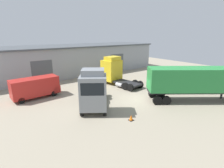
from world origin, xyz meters
name	(u,v)px	position (x,y,z in m)	size (l,w,h in m)	color
ground_plane	(141,99)	(0.00, 0.00, 0.00)	(60.00, 60.00, 0.00)	gray
warehouse_building	(74,59)	(0.00, 18.57, 2.70)	(33.72, 9.66, 5.38)	#93999E
tractor_unit_grey	(94,91)	(-6.05, 0.56, 2.05)	(5.64, 6.69, 4.34)	gray
container_trailer_orange	(198,80)	(4.78, -4.12, 2.51)	(10.60, 8.59, 3.90)	#28843D
tractor_unit_yellow	(114,71)	(1.50, 7.37, 1.98)	(3.41, 6.75, 4.20)	yellow
delivery_van_red	(37,87)	(-9.71, 7.95, 1.35)	(5.55, 2.38, 2.47)	red
gravel_pile	(168,73)	(11.28, 4.65, 0.85)	(4.36, 4.36, 1.69)	#665B4C
traffic_cone	(131,118)	(-4.45, -3.21, 0.25)	(0.40, 0.40, 0.55)	black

